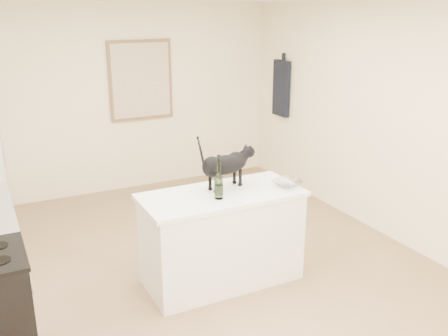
% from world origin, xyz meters
% --- Properties ---
extents(floor, '(5.50, 5.50, 0.00)m').
position_xyz_m(floor, '(0.00, 0.00, 0.00)').
color(floor, '#977450').
rests_on(floor, ground).
extents(wall_back, '(4.50, 0.00, 4.50)m').
position_xyz_m(wall_back, '(0.00, 2.75, 1.30)').
color(wall_back, '#FAEAC2').
rests_on(wall_back, ground).
extents(wall_right, '(0.00, 5.50, 5.50)m').
position_xyz_m(wall_right, '(2.25, 0.00, 1.30)').
color(wall_right, '#FAEAC2').
rests_on(wall_right, ground).
extents(island_base, '(1.44, 0.67, 0.86)m').
position_xyz_m(island_base, '(0.10, -0.20, 0.43)').
color(island_base, white).
rests_on(island_base, floor).
extents(island_top, '(1.50, 0.70, 0.04)m').
position_xyz_m(island_top, '(0.10, -0.20, 0.88)').
color(island_top, white).
rests_on(island_top, island_base).
extents(artwork_frame, '(0.90, 0.03, 1.10)m').
position_xyz_m(artwork_frame, '(0.30, 2.72, 1.55)').
color(artwork_frame, brown).
rests_on(artwork_frame, wall_back).
extents(artwork_canvas, '(0.82, 0.00, 1.02)m').
position_xyz_m(artwork_canvas, '(0.30, 2.70, 1.55)').
color(artwork_canvas, beige).
rests_on(artwork_canvas, wall_back).
extents(hanging_garment, '(0.08, 0.34, 0.80)m').
position_xyz_m(hanging_garment, '(2.19, 2.05, 1.40)').
color(hanging_garment, black).
rests_on(hanging_garment, wall_right).
extents(black_cat, '(0.61, 0.29, 0.41)m').
position_xyz_m(black_cat, '(0.18, -0.09, 1.11)').
color(black_cat, black).
rests_on(black_cat, island_top).
extents(wine_bottle, '(0.10, 0.10, 0.36)m').
position_xyz_m(wine_bottle, '(0.02, -0.31, 1.08)').
color(wine_bottle, '#2B4F1F').
rests_on(wine_bottle, island_top).
extents(glass_bowl, '(0.32, 0.32, 0.06)m').
position_xyz_m(glass_bowl, '(0.73, -0.33, 0.93)').
color(glass_bowl, silver).
rests_on(glass_bowl, island_top).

